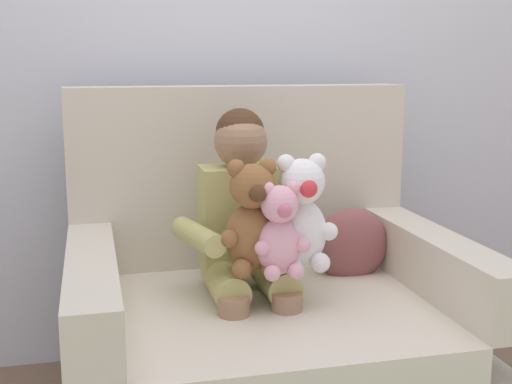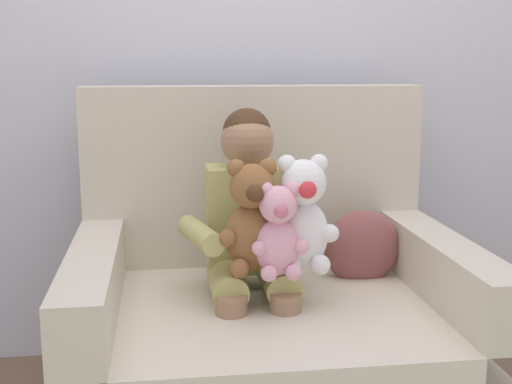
{
  "view_description": "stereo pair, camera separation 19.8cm",
  "coord_description": "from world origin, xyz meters",
  "px_view_note": "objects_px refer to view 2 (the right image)",
  "views": [
    {
      "loc": [
        -0.52,
        -1.94,
        1.15
      ],
      "look_at": [
        -0.06,
        -0.05,
        0.77
      ],
      "focal_mm": 47.68,
      "sensor_mm": 36.0,
      "label": 1
    },
    {
      "loc": [
        -0.32,
        -1.97,
        1.15
      ],
      "look_at": [
        -0.06,
        -0.05,
        0.77
      ],
      "focal_mm": 47.68,
      "sensor_mm": 36.0,
      "label": 2
    }
  ],
  "objects_px": {
    "armchair": "(268,325)",
    "plush_pink": "(279,233)",
    "plush_white": "(303,217)",
    "throw_pillow": "(362,248)",
    "plush_brown": "(252,220)",
    "seated_child": "(250,227)"
  },
  "relations": [
    {
      "from": "armchair",
      "to": "plush_pink",
      "type": "xyz_separation_m",
      "value": [
        0.0,
        -0.17,
        0.35
      ]
    },
    {
      "from": "plush_white",
      "to": "throw_pillow",
      "type": "xyz_separation_m",
      "value": [
        0.26,
        0.24,
        -0.17
      ]
    },
    {
      "from": "armchair",
      "to": "plush_brown",
      "type": "xyz_separation_m",
      "value": [
        -0.07,
        -0.11,
        0.37
      ]
    },
    {
      "from": "seated_child",
      "to": "plush_pink",
      "type": "bearing_deg",
      "value": -79.99
    },
    {
      "from": "armchair",
      "to": "plush_pink",
      "type": "height_order",
      "value": "armchair"
    },
    {
      "from": "seated_child",
      "to": "throw_pillow",
      "type": "height_order",
      "value": "seated_child"
    },
    {
      "from": "seated_child",
      "to": "plush_pink",
      "type": "xyz_separation_m",
      "value": [
        0.06,
        -0.19,
        0.03
      ]
    },
    {
      "from": "seated_child",
      "to": "plush_white",
      "type": "bearing_deg",
      "value": -51.78
    },
    {
      "from": "seated_child",
      "to": "plush_brown",
      "type": "relative_size",
      "value": 2.42
    },
    {
      "from": "plush_pink",
      "to": "throw_pillow",
      "type": "bearing_deg",
      "value": 24.46
    },
    {
      "from": "plush_pink",
      "to": "armchair",
      "type": "bearing_deg",
      "value": 74.93
    },
    {
      "from": "seated_child",
      "to": "plush_brown",
      "type": "distance_m",
      "value": 0.15
    },
    {
      "from": "plush_white",
      "to": "plush_pink",
      "type": "xyz_separation_m",
      "value": [
        -0.08,
        -0.06,
        -0.03
      ]
    },
    {
      "from": "seated_child",
      "to": "throw_pillow",
      "type": "bearing_deg",
      "value": 7.09
    },
    {
      "from": "plush_white",
      "to": "plush_pink",
      "type": "relative_size",
      "value": 1.25
    },
    {
      "from": "plush_brown",
      "to": "plush_white",
      "type": "relative_size",
      "value": 0.97
    },
    {
      "from": "plush_white",
      "to": "armchair",
      "type": "bearing_deg",
      "value": 139.54
    },
    {
      "from": "armchair",
      "to": "plush_pink",
      "type": "distance_m",
      "value": 0.38
    },
    {
      "from": "plush_white",
      "to": "throw_pillow",
      "type": "height_order",
      "value": "plush_white"
    },
    {
      "from": "throw_pillow",
      "to": "plush_white",
      "type": "bearing_deg",
      "value": -137.33
    },
    {
      "from": "armchair",
      "to": "seated_child",
      "type": "bearing_deg",
      "value": 153.33
    },
    {
      "from": "seated_child",
      "to": "plush_brown",
      "type": "height_order",
      "value": "seated_child"
    }
  ]
}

